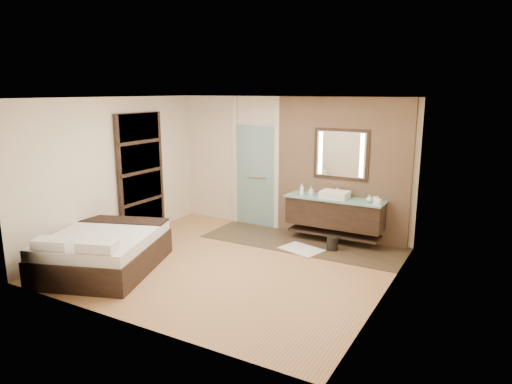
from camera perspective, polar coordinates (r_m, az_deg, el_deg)
The scene contains 15 objects.
floor at distance 7.64m, azimuth -3.25°, elevation -9.03°, with size 5.00×5.00×0.00m, color olive.
tile_strip at distance 8.70m, azimuth 5.81°, elevation -6.29°, with size 3.80×1.30×0.01m, color #3E3121.
stone_wall at distance 8.76m, azimuth 10.61°, elevation 2.76°, with size 2.60×0.08×2.70m, color tan.
vanity at distance 8.65m, azimuth 9.78°, elevation -2.55°, with size 1.85×0.55×0.88m.
mirror_unit at distance 8.66m, azimuth 10.58°, elevation 4.66°, with size 1.06×0.04×0.96m.
frosted_door at distance 9.53m, azimuth -0.05°, elevation 2.50°, with size 1.10×0.12×2.70m.
shoji_partition at distance 9.22m, azimuth -14.15°, elevation 2.20°, with size 0.06×1.20×2.40m.
bed at distance 7.72m, azimuth -18.50°, elevation -7.00°, with size 2.12×2.36×0.75m.
bath_mat at distance 8.30m, azimuth 5.71°, elevation -7.14°, with size 0.72×0.50×0.02m, color silver.
waste_bin at distance 8.34m, azimuth 9.54°, elevation -6.38°, with size 0.20×0.20×0.26m, color black.
tissue_box at distance 8.20m, azimuth 14.92°, elevation -1.22°, with size 0.12×0.12×0.10m, color white.
soap_bottle_a at distance 8.72m, azimuth 5.75°, elevation 0.34°, with size 0.08×0.08×0.21m, color white.
soap_bottle_b at distance 8.74m, azimuth 6.93°, elevation 0.16°, with size 0.07×0.07×0.16m, color #B2B2B2.
soap_bottle_c at distance 8.35m, azimuth 13.98°, elevation -0.79°, with size 0.11×0.11×0.14m, color #BEEFE5.
cup at distance 8.42m, azimuth 14.73°, elevation -0.87°, with size 0.12×0.12×0.10m, color silver.
Camera 1 is at (3.83, -5.98, 2.81)m, focal length 32.00 mm.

